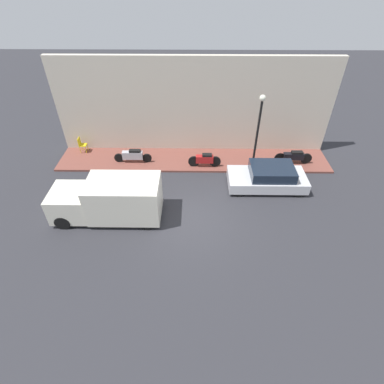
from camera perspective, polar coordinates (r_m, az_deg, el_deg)
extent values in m
plane|color=#2D2D33|center=(13.86, 0.09, -5.40)|extent=(60.00, 60.00, 0.00)
cube|color=brown|center=(17.73, 0.28, 6.14)|extent=(2.41, 15.64, 0.12)
cube|color=beige|center=(17.65, 0.34, 15.95)|extent=(0.30, 15.64, 5.53)
cube|color=silver|center=(15.97, 14.00, 2.31)|extent=(1.84, 3.97, 0.55)
cube|color=#192333|center=(15.71, 15.01, 3.87)|extent=(1.62, 2.19, 0.53)
cylinder|color=black|center=(15.14, 8.81, 0.17)|extent=(0.20, 0.61, 0.61)
cylinder|color=black|center=(16.40, 8.22, 3.68)|extent=(0.20, 0.61, 0.61)
cylinder|color=black|center=(15.87, 19.81, 0.07)|extent=(0.20, 0.61, 0.61)
cylinder|color=black|center=(17.08, 18.47, 3.45)|extent=(0.20, 0.61, 0.61)
cube|color=silver|center=(13.66, -12.70, -1.18)|extent=(1.86, 3.17, 1.80)
cube|color=silver|center=(14.58, -21.94, -1.85)|extent=(1.76, 1.71, 1.26)
cube|color=#192333|center=(14.47, -23.21, -0.77)|extent=(1.58, 0.94, 0.50)
cylinder|color=black|center=(14.45, -23.40, -5.31)|extent=(0.22, 0.70, 0.70)
cylinder|color=black|center=(15.52, -21.52, -1.22)|extent=(0.22, 0.70, 0.70)
cylinder|color=black|center=(13.39, -8.74, -5.86)|extent=(0.22, 0.70, 0.70)
cylinder|color=black|center=(14.55, -7.93, -1.41)|extent=(0.22, 0.70, 0.70)
cube|color=#B21E1E|center=(16.84, 2.41, 6.29)|extent=(0.30, 0.97, 0.41)
cube|color=black|center=(16.70, 2.89, 7.04)|extent=(0.27, 0.53, 0.12)
cylinder|color=black|center=(16.92, 0.36, 5.86)|extent=(0.10, 0.63, 0.63)
cylinder|color=black|center=(16.95, 4.42, 5.81)|extent=(0.10, 0.63, 0.63)
cube|color=#B7B7BF|center=(17.54, -11.25, 6.89)|extent=(0.30, 1.15, 0.45)
cube|color=black|center=(17.36, -10.85, 7.69)|extent=(0.27, 0.63, 0.12)
cylinder|color=black|center=(17.82, -13.74, 6.34)|extent=(0.10, 0.53, 0.53)
cylinder|color=black|center=(17.49, -8.56, 6.42)|extent=(0.10, 0.53, 0.53)
cube|color=black|center=(18.04, 18.76, 6.46)|extent=(0.30, 1.13, 0.38)
cube|color=black|center=(17.97, 19.40, 7.11)|extent=(0.27, 0.62, 0.12)
cylinder|color=black|center=(17.90, 16.38, 6.17)|extent=(0.10, 0.63, 0.63)
cylinder|color=black|center=(18.36, 20.90, 5.98)|extent=(0.10, 0.63, 0.63)
cylinder|color=black|center=(16.24, 12.23, 10.26)|extent=(0.12, 0.12, 3.97)
sphere|color=silver|center=(15.38, 13.32, 17.03)|extent=(0.32, 0.32, 0.32)
cube|color=yellow|center=(19.32, -20.05, 8.43)|extent=(0.40, 0.40, 0.04)
cube|color=yellow|center=(19.27, -20.71, 9.01)|extent=(0.40, 0.04, 0.44)
cylinder|color=yellow|center=(19.24, -19.55, 7.57)|extent=(0.04, 0.04, 0.44)
cylinder|color=yellow|center=(19.52, -19.27, 8.11)|extent=(0.04, 0.04, 0.44)
cylinder|color=yellow|center=(19.36, -20.52, 7.53)|extent=(0.04, 0.04, 0.44)
cylinder|color=yellow|center=(19.63, -20.23, 8.07)|extent=(0.04, 0.04, 0.44)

